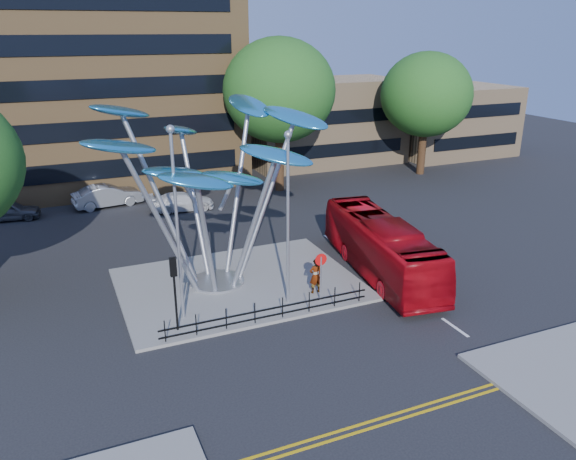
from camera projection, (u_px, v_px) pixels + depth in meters
name	position (u px, v px, depth m)	size (l,w,h in m)	color
ground	(305.00, 336.00, 24.43)	(120.00, 120.00, 0.00)	black
traffic_island	(239.00, 284.00, 29.20)	(12.00, 9.00, 0.15)	slate
double_yellow_near	(379.00, 419.00, 19.25)	(40.00, 0.12, 0.01)	gold
double_yellow_far	(384.00, 424.00, 18.99)	(40.00, 0.12, 0.01)	gold
low_building_near	(323.00, 121.00, 54.94)	(15.00, 8.00, 8.00)	tan
low_building_far	(451.00, 121.00, 58.63)	(12.00, 8.00, 7.00)	tan
tree_right	(279.00, 91.00, 43.67)	(8.80, 8.80, 12.11)	black
tree_far	(426.00, 95.00, 49.23)	(8.00, 8.00, 10.81)	black
leaf_sculpture	(209.00, 155.00, 27.08)	(12.72, 9.54, 9.51)	#9EA0A5
street_lamp_left	(176.00, 209.00, 23.94)	(0.36, 0.36, 8.80)	#9EA0A5
street_lamp_right	(288.00, 204.00, 25.47)	(0.36, 0.36, 8.30)	#9EA0A5
traffic_light_island	(174.00, 279.00, 23.82)	(0.28, 0.18, 3.42)	black
no_entry_sign_island	(321.00, 269.00, 26.73)	(0.60, 0.10, 2.45)	#9EA0A5
pedestrian_railing_front	(269.00, 312.00, 25.33)	(10.00, 0.06, 1.00)	black
red_bus	(381.00, 247.00, 30.21)	(2.58, 11.04, 3.08)	#98070F
pedestrian	(316.00, 276.00, 27.82)	(0.67, 0.44, 1.83)	gray
parked_car_left	(10.00, 211.00, 38.98)	(1.59, 3.94, 1.34)	#44464C
parked_car_mid	(107.00, 196.00, 41.91)	(1.75, 5.01, 1.65)	#A8ABAF
parked_car_right	(182.00, 202.00, 41.07)	(1.85, 4.56, 1.32)	silver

